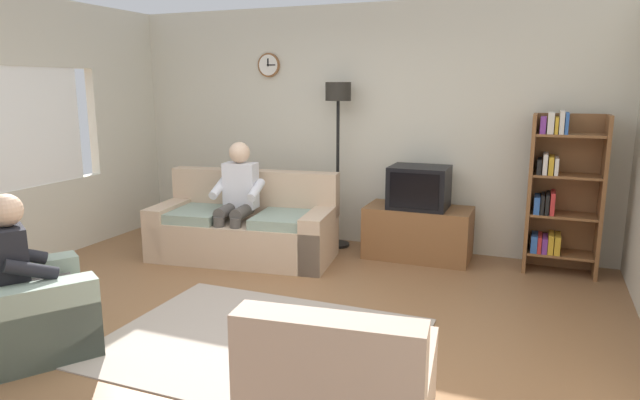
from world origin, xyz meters
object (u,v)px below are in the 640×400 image
Objects in this scene: couch at (245,228)px; person_on_couch at (237,195)px; person_in_left_armchair at (26,267)px; floor_lamp at (338,119)px; tv at (419,187)px; bookshelf at (559,192)px; armchair_near_window at (17,313)px; tv_stand at (418,232)px.

couch is 1.61× the size of person_on_couch.
person_on_couch is 2.35m from person_in_left_armchair.
floor_lamp reaches higher than person_in_left_armchair.
person_on_couch is (-0.02, -0.11, 0.39)m from couch.
couch is at bearing -159.69° from tv.
floor_lamp is 1.40m from person_on_couch.
bookshelf reaches higher than armchair_near_window.
tv_stand is 0.59× the size of floor_lamp.
armchair_near_window is 2.47m from person_on_couch.
armchair_near_window is at bearing -123.23° from person_in_left_armchair.
tv is at bearing -175.96° from bookshelf.
bookshelf is at bearing 43.44° from armchair_near_window.
floor_lamp is at bearing 70.96° from armchair_near_window.
couch is 1.26× the size of bookshelf.
couch reaches higher than tv_stand.
tv_stand is 1.83× the size of tv.
armchair_near_window is 0.33m from person_in_left_armchair.
person_on_couch reaches higher than couch.
armchair_near_window reaches higher than tv_stand.
person_on_couch reaches higher than tv_stand.
tv_stand is 3.80m from armchair_near_window.
person_in_left_armchair is at bearing -136.82° from bookshelf.
floor_lamp is (0.78, 0.76, 1.14)m from couch.
floor_lamp reaches higher than person_on_couch.
tv_stand is at bearing 56.78° from person_in_left_armchair.
person_on_couch is at bearing -132.32° from floor_lamp.
couch is at bearing -158.98° from tv_stand.
couch and armchair_near_window have the same top height.
couch is at bearing 80.50° from person_on_couch.
person_in_left_armchair is at bearing -123.43° from tv.
person_in_left_armchair is (0.05, 0.07, 0.32)m from armchair_near_window.
person_on_couch is at bearing -156.11° from tv_stand.
floor_lamp is at bearing 179.31° from bookshelf.
person_on_couch is (0.34, 2.41, 0.41)m from armchair_near_window.
person_in_left_armchair is at bearing -97.07° from person_on_couch.
bookshelf is 1.41× the size of person_in_left_armchair.
tv is 3.70m from person_in_left_armchair.
person_in_left_armchair reaches higher than couch.
person_in_left_armchair is (-0.31, -2.44, 0.29)m from couch.
tv_stand is at bearing 21.02° from couch.
bookshelf is 1.28× the size of person_on_couch.
tv is 1.90m from person_on_couch.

